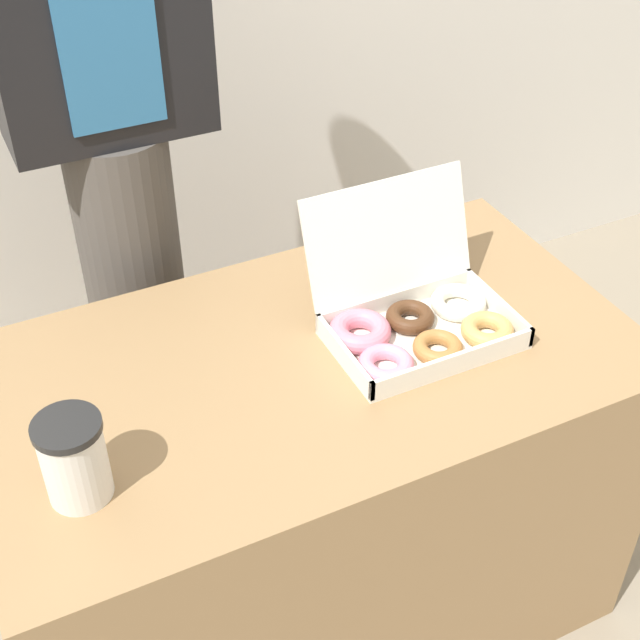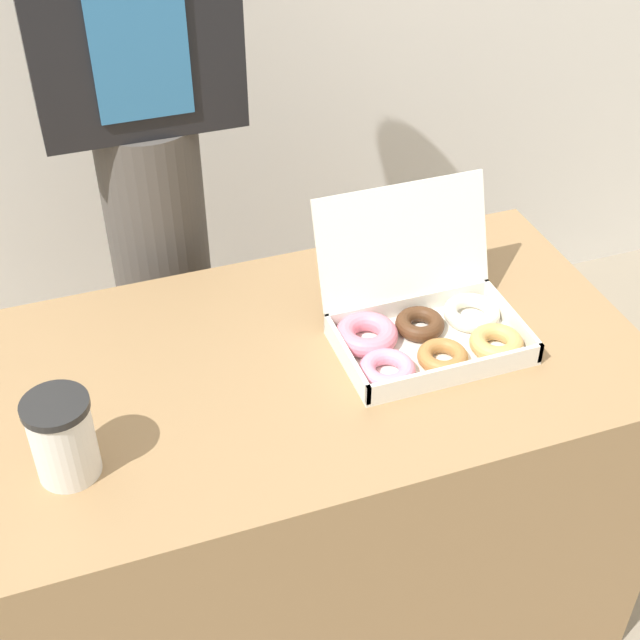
{
  "view_description": "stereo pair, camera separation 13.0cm",
  "coord_description": "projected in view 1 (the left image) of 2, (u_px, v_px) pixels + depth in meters",
  "views": [
    {
      "loc": [
        -0.5,
        -1.07,
        1.72
      ],
      "look_at": [
        -0.01,
        -0.06,
        0.84
      ],
      "focal_mm": 50.0,
      "sensor_mm": 36.0,
      "label": 1
    },
    {
      "loc": [
        -0.38,
        -1.12,
        1.72
      ],
      "look_at": [
        -0.01,
        -0.06,
        0.84
      ],
      "focal_mm": 50.0,
      "sensor_mm": 36.0,
      "label": 2
    }
  ],
  "objects": [
    {
      "name": "person_customer",
      "position": [
        107.0,
        101.0,
        1.66
      ],
      "size": [
        0.38,
        0.23,
        1.8
      ],
      "color": "#4C4742",
      "rests_on": "ground_plane"
    },
    {
      "name": "coffee_cup",
      "position": [
        74.0,
        459.0,
        1.27
      ],
      "size": [
        0.1,
        0.1,
        0.14
      ],
      "color": "silver",
      "rests_on": "table"
    },
    {
      "name": "table",
      "position": [
        310.0,
        493.0,
        1.77
      ],
      "size": [
        1.17,
        0.65,
        0.71
      ],
      "color": "#99754C",
      "rests_on": "ground_plane"
    },
    {
      "name": "ground_plane",
      "position": [
        311.0,
        598.0,
        1.99
      ],
      "size": [
        14.0,
        14.0,
        0.0
      ],
      "primitive_type": "plane",
      "color": "gray"
    },
    {
      "name": "donut_box",
      "position": [
        415.0,
        318.0,
        1.58
      ],
      "size": [
        0.34,
        0.29,
        0.24
      ],
      "color": "white",
      "rests_on": "table"
    }
  ]
}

